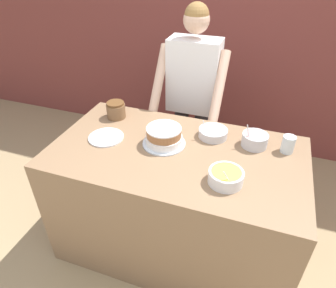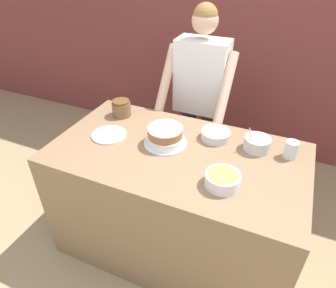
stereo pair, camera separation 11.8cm
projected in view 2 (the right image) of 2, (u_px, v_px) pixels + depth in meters
wall_back at (241, 31)px, 2.95m from camera, size 10.00×0.05×2.60m
counter at (176, 202)px, 2.19m from camera, size 1.65×0.91×0.91m
person_baker at (200, 89)px, 2.52m from camera, size 0.57×0.48×1.67m
cake at (165, 136)px, 1.97m from camera, size 0.29×0.29×0.13m
frosting_bowl_pink at (257, 143)px, 1.93m from camera, size 0.17×0.17×0.16m
frosting_bowl_yellow at (223, 179)px, 1.65m from camera, size 0.20×0.20×0.14m
frosting_bowl_white at (216, 134)px, 2.04m from camera, size 0.20×0.20×0.14m
drinking_glass at (291, 150)px, 1.85m from camera, size 0.08×0.08×0.11m
ceramic_plate at (109, 135)px, 2.09m from camera, size 0.24×0.24×0.01m
stoneware_jar at (121, 108)px, 2.30m from camera, size 0.14×0.14×0.13m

